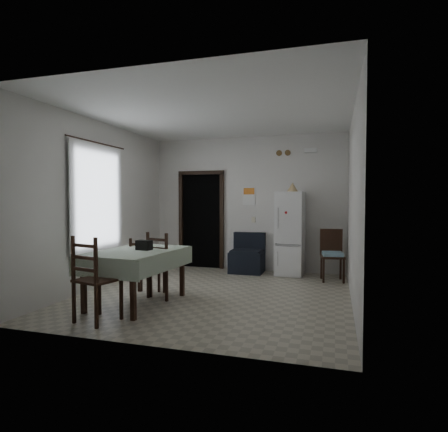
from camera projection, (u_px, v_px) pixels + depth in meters
The scene contains 25 objects.
ground at pixel (215, 294), 6.06m from camera, with size 4.50×4.50×0.00m, color #A59D87.
ceiling at pixel (215, 114), 5.94m from camera, with size 4.20×4.50×0.02m, color white, non-canonical shape.
wall_back at pixel (247, 204), 8.16m from camera, with size 4.20×0.02×2.90m, color silver, non-canonical shape.
wall_front at pixel (148, 207), 3.85m from camera, with size 4.20×0.02×2.90m, color silver, non-canonical shape.
wall_left at pixel (102, 204), 6.60m from camera, with size 0.02×4.50×2.90m, color silver, non-canonical shape.
wall_right at pixel (353, 205), 5.40m from camera, with size 0.02×4.50×2.90m, color silver, non-canonical shape.
doorway at pixel (205, 220), 8.67m from camera, with size 1.06×0.52×2.22m.
window_recess at pixel (93, 199), 6.42m from camera, with size 0.10×1.20×1.60m, color silver.
curtain at pixel (98, 199), 6.39m from camera, with size 0.02×1.45×1.85m, color silver.
curtain_rod at pixel (98, 143), 6.35m from camera, with size 0.02×0.02×1.60m, color black.
calendar at pixel (249, 196), 8.12m from camera, with size 0.28×0.02×0.40m, color white.
calendar_image at pixel (249, 191), 8.11m from camera, with size 0.24×0.01×0.14m, color orange.
light_switch at pixel (253, 220), 8.12m from camera, with size 0.08×0.02×0.12m, color beige.
vent_left at pixel (279, 153), 7.90m from camera, with size 0.12×0.12×0.03m, color brown.
vent_right at pixel (288, 153), 7.85m from camera, with size 0.12×0.12×0.03m, color brown.
emergency_light at pixel (311, 150), 7.69m from camera, with size 0.25×0.07×0.09m, color white.
fridge at pixel (290, 234), 7.60m from camera, with size 0.55×0.55×1.69m, color silver, non-canonical shape.
tan_cone at pixel (293, 187), 7.55m from camera, with size 0.23×0.23×0.19m, color tan.
navy_seat at pixel (247, 253), 7.87m from camera, with size 0.68×0.66×0.83m, color black, non-canonical shape.
corner_chair at pixel (332, 255), 7.03m from camera, with size 0.42×0.42×0.97m, color black, non-canonical shape.
dining_table at pixel (137, 277), 5.48m from camera, with size 1.00×1.52×0.79m, color #97A890, non-canonical shape.
black_bag at pixel (144, 245), 5.50m from camera, with size 0.22×0.13×0.14m, color black.
dining_chair_far_left at pixel (145, 266), 6.06m from camera, with size 0.39×0.39×0.92m, color black, non-canonical shape.
dining_chair_far_right at pixel (165, 264), 5.88m from camera, with size 0.44×0.44×1.03m, color black, non-canonical shape.
dining_chair_near_head at pixel (98, 278), 4.68m from camera, with size 0.47×0.47×1.09m, color black, non-canonical shape.
Camera 1 is at (1.85, -5.71, 1.53)m, focal length 30.00 mm.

